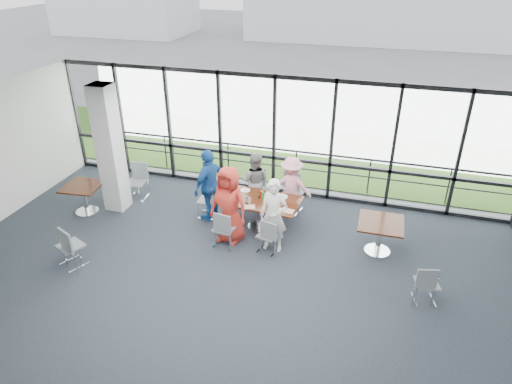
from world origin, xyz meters
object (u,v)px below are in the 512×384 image
(side_table_right, at_px, (381,227))
(chair_spare_r, at_px, (427,283))
(chair_main_fl, at_px, (259,188))
(main_table, at_px, (260,204))
(chair_spare_la, at_px, (70,246))
(chair_spare_lb, at_px, (136,183))
(chair_main_nr, at_px, (268,235))
(chair_main_fr, at_px, (292,194))
(side_table_left, at_px, (83,190))
(diner_far_left, at_px, (255,181))
(structural_column, at_px, (110,149))
(diner_end, at_px, (210,185))
(diner_near_right, at_px, (274,216))
(chair_main_end, at_px, (208,200))
(diner_near_left, at_px, (229,205))
(diner_far_right, at_px, (291,187))
(chair_main_nl, at_px, (224,228))

(side_table_right, bearing_deg, chair_spare_r, -55.89)
(chair_main_fl, bearing_deg, main_table, 126.27)
(chair_spare_la, height_order, chair_spare_lb, chair_spare_lb)
(main_table, bearing_deg, chair_main_fl, 111.38)
(chair_main_nr, bearing_deg, side_table_right, 30.99)
(side_table_right, distance_m, chair_main_fr, 2.51)
(chair_main_nr, xyz_separation_m, chair_main_fl, (-0.78, 1.94, 0.06))
(main_table, height_order, chair_main_fl, chair_main_fl)
(side_table_left, relative_size, diner_far_left, 0.65)
(structural_column, distance_m, diner_end, 2.60)
(side_table_right, xyz_separation_m, diner_near_right, (-2.23, -0.54, 0.20))
(side_table_right, height_order, diner_far_left, diner_far_left)
(diner_end, xyz_separation_m, chair_main_fr, (1.82, 0.88, -0.42))
(diner_far_left, bearing_deg, chair_main_nr, 114.06)
(structural_column, relative_size, diner_near_right, 1.90)
(chair_main_nr, height_order, chair_main_end, chair_main_end)
(main_table, height_order, diner_near_left, diner_near_left)
(diner_far_right, distance_m, chair_main_fr, 0.31)
(side_table_left, xyz_separation_m, diner_near_left, (3.89, -0.13, 0.27))
(chair_main_fr, bearing_deg, side_table_left, 29.94)
(side_table_right, bearing_deg, side_table_left, -177.29)
(chair_main_nl, distance_m, chair_spare_lb, 3.29)
(diner_far_right, relative_size, chair_main_nl, 1.73)
(structural_column, height_order, chair_spare_la, structural_column)
(main_table, bearing_deg, chair_spare_r, -19.72)
(diner_near_left, height_order, chair_spare_r, diner_near_left)
(chair_main_fl, bearing_deg, chair_main_nl, 102.87)
(side_table_left, distance_m, chair_main_end, 3.11)
(side_table_left, height_order, diner_far_right, diner_far_right)
(chair_spare_r, bearing_deg, chair_main_nr, 153.26)
(main_table, relative_size, chair_spare_r, 2.35)
(diner_far_right, distance_m, chair_main_nr, 1.76)
(diner_near_right, distance_m, chair_main_nr, 0.45)
(chair_main_nl, bearing_deg, chair_spare_r, -1.29)
(diner_near_left, xyz_separation_m, chair_main_fl, (0.17, 1.74, -0.42))
(structural_column, relative_size, chair_main_nr, 3.83)
(diner_far_left, height_order, chair_spare_la, diner_far_left)
(main_table, bearing_deg, diner_end, -179.39)
(side_table_right, height_order, chair_main_nr, chair_main_nr)
(diner_far_left, bearing_deg, diner_near_right, 117.99)
(diner_near_left, xyz_separation_m, chair_main_end, (-0.87, 0.82, -0.46))
(chair_spare_la, bearing_deg, chair_spare_lb, 117.52)
(diner_end, distance_m, chair_main_fr, 2.07)
(chair_main_nl, xyz_separation_m, chair_main_end, (-0.84, 1.08, 0.00))
(diner_far_right, bearing_deg, chair_main_fr, -86.80)
(diner_far_right, height_order, chair_main_fl, diner_far_right)
(chair_main_nl, xyz_separation_m, chair_spare_lb, (-2.98, 1.39, 0.03))
(side_table_right, height_order, chair_spare_r, chair_spare_r)
(chair_main_fr, distance_m, chair_spare_r, 4.07)
(chair_main_end, bearing_deg, chair_main_nr, 56.53)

